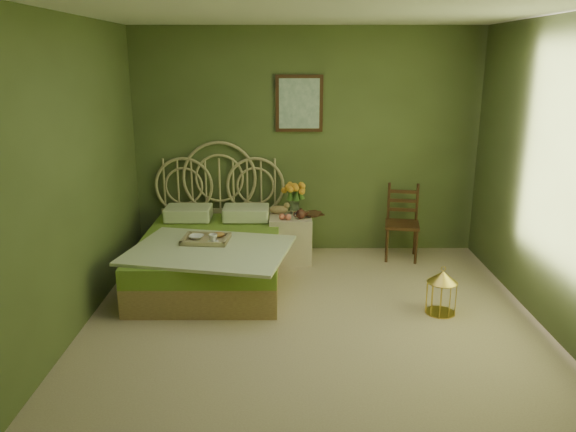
{
  "coord_description": "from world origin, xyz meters",
  "views": [
    {
      "loc": [
        -0.24,
        -4.26,
        2.25
      ],
      "look_at": [
        -0.22,
        1.0,
        0.77
      ],
      "focal_mm": 35.0,
      "sensor_mm": 36.0,
      "label": 1
    }
  ],
  "objects_px": {
    "nightstand": "(291,231)",
    "birdcage": "(442,293)",
    "bed": "(212,252)",
    "chair": "(401,217)"
  },
  "relations": [
    {
      "from": "nightstand",
      "to": "birdcage",
      "type": "bearing_deg",
      "value": -46.47
    },
    {
      "from": "nightstand",
      "to": "birdcage",
      "type": "relative_size",
      "value": 2.33
    },
    {
      "from": "chair",
      "to": "birdcage",
      "type": "distance_m",
      "value": 1.56
    },
    {
      "from": "nightstand",
      "to": "chair",
      "type": "distance_m",
      "value": 1.29
    },
    {
      "from": "bed",
      "to": "chair",
      "type": "xyz_separation_m",
      "value": [
        2.11,
        0.68,
        0.19
      ]
    },
    {
      "from": "bed",
      "to": "nightstand",
      "type": "xyz_separation_m",
      "value": [
        0.84,
        0.57,
        0.06
      ]
    },
    {
      "from": "bed",
      "to": "birdcage",
      "type": "relative_size",
      "value": 5.18
    },
    {
      "from": "bed",
      "to": "nightstand",
      "type": "height_order",
      "value": "bed"
    },
    {
      "from": "bed",
      "to": "chair",
      "type": "bearing_deg",
      "value": 17.85
    },
    {
      "from": "bed",
      "to": "birdcage",
      "type": "height_order",
      "value": "bed"
    }
  ]
}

